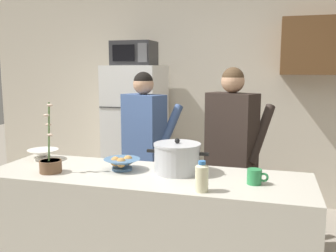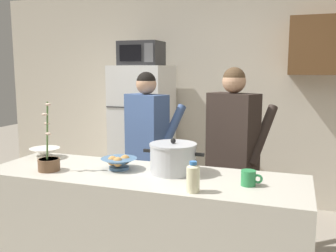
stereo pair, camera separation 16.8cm
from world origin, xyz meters
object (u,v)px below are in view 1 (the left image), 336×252
at_px(cooking_pot, 177,158).
at_px(person_by_sink, 232,141).
at_px(refrigerator, 136,135).
at_px(bread_bowl, 122,163).
at_px(coffee_mug, 255,177).
at_px(bottle_near_edge, 202,177).
at_px(person_near_pot, 145,137).
at_px(microwave, 134,53).
at_px(potted_orchid, 51,163).
at_px(empty_bowl, 43,154).

bearing_deg(cooking_pot, person_by_sink, 67.60).
bearing_deg(refrigerator, bread_bowl, -72.05).
relative_size(coffee_mug, bottle_near_edge, 0.72).
height_order(person_near_pot, bottle_near_edge, person_near_pot).
xyz_separation_m(microwave, coffee_mug, (1.50, -1.85, -0.84)).
distance_m(bottle_near_edge, potted_orchid, 1.08).
relative_size(bread_bowl, bottle_near_edge, 1.42).
bearing_deg(bottle_near_edge, person_by_sink, 87.02).
bearing_deg(microwave, person_near_pot, -63.98).
height_order(refrigerator, bottle_near_edge, refrigerator).
relative_size(coffee_mug, bread_bowl, 0.51).
height_order(bread_bowl, empty_bowl, bread_bowl).
height_order(empty_bowl, potted_orchid, potted_orchid).
xyz_separation_m(coffee_mug, bottle_near_edge, (-0.29, -0.23, 0.04)).
relative_size(coffee_mug, potted_orchid, 0.27).
distance_m(refrigerator, microwave, 0.97).
relative_size(cooking_pot, bread_bowl, 1.68).
xyz_separation_m(cooking_pot, bottle_near_edge, (0.24, -0.35, -0.01)).
distance_m(person_near_pot, potted_orchid, 1.11).
xyz_separation_m(person_near_pot, coffee_mug, (1.06, -0.95, -0.03)).
height_order(refrigerator, potted_orchid, refrigerator).
bearing_deg(cooking_pot, refrigerator, 119.01).
bearing_deg(coffee_mug, potted_orchid, -175.15).
height_order(person_near_pot, person_by_sink, person_by_sink).
relative_size(refrigerator, person_near_pot, 1.04).
bearing_deg(potted_orchid, refrigerator, 93.89).
bearing_deg(bottle_near_edge, microwave, 120.19).
bearing_deg(potted_orchid, microwave, 93.93).
height_order(coffee_mug, bottle_near_edge, bottle_near_edge).
height_order(microwave, person_near_pot, microwave).
bearing_deg(potted_orchid, person_by_sink, 39.90).
bearing_deg(person_by_sink, potted_orchid, -140.10).
relative_size(refrigerator, coffee_mug, 12.74).
height_order(coffee_mug, bread_bowl, bread_bowl).
bearing_deg(bread_bowl, refrigerator, 107.95).
bearing_deg(potted_orchid, empty_bowl, 131.22).
bearing_deg(bottle_near_edge, person_near_pot, 123.19).
height_order(person_near_pot, cooking_pot, person_near_pot).
bearing_deg(refrigerator, person_near_pot, -64.51).
relative_size(person_by_sink, cooking_pot, 3.79).
height_order(person_near_pot, potted_orchid, person_near_pot).
bearing_deg(bottle_near_edge, coffee_mug, 38.10).
distance_m(refrigerator, bottle_near_edge, 2.43).
relative_size(bread_bowl, potted_orchid, 0.53).
relative_size(refrigerator, potted_orchid, 3.44).
height_order(microwave, coffee_mug, microwave).
distance_m(person_near_pot, bread_bowl, 0.88).
height_order(refrigerator, empty_bowl, refrigerator).
relative_size(refrigerator, bottle_near_edge, 9.16).
bearing_deg(person_near_pot, bread_bowl, -80.86).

